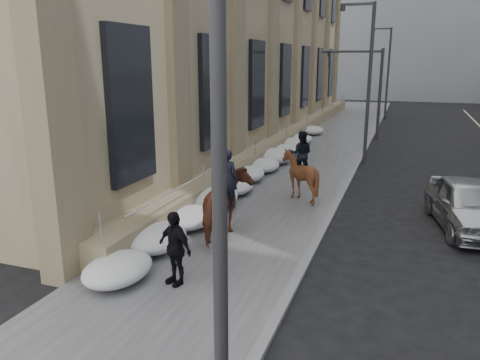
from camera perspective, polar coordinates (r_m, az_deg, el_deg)
name	(u,v)px	position (r m, az deg, el deg)	size (l,w,h in m)	color
ground	(205,260)	(12.91, -4.26, -9.76)	(140.00, 140.00, 0.00)	black
sidewalk	(292,175)	(21.92, 6.34, 0.60)	(5.00, 80.00, 0.12)	#4A4A4D
curb	(349,180)	(21.50, 13.15, 0.02)	(0.24, 80.00, 0.12)	slate
limestone_building	(253,2)	(32.51, 1.56, 20.87)	(6.10, 44.00, 18.00)	#8E7A5D
bg_building_far	(346,30)	(83.57, 12.78, 17.39)	(24.00, 12.00, 20.00)	gray
streetlight_near	(205,126)	(5.23, -4.25, 6.59)	(1.71, 0.24, 8.00)	#2D2D30
streetlight_mid	(367,74)	(24.83, 15.17, 12.36)	(1.71, 0.24, 8.00)	#2D2D30
streetlight_far	(387,68)	(44.79, 17.44, 12.95)	(1.71, 0.24, 8.00)	#2D2D30
traffic_signal	(366,79)	(32.87, 15.16, 11.76)	(4.10, 0.22, 6.00)	#2D2D30
snow_bank	(250,173)	(20.43, 1.25, 0.84)	(1.70, 18.10, 0.76)	silver
mounted_horse_left	(227,204)	(13.78, -1.63, -2.88)	(1.19, 2.41, 2.66)	#4E2617
mounted_horse_right	(300,172)	(17.78, 7.32, 1.01)	(1.74, 1.90, 2.59)	#4B2815
pedestrian	(175,248)	(11.16, -7.98, -8.20)	(1.05, 0.44, 1.79)	black
car_silver	(468,204)	(16.61, 26.03, -2.67)	(1.92, 4.78, 1.63)	#9EA1A6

